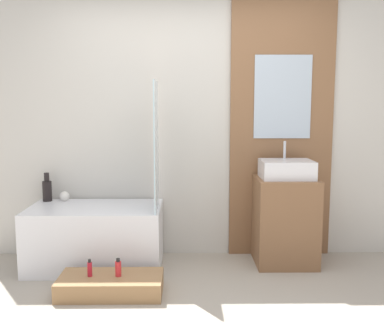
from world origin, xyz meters
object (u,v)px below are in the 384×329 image
(bathtub, at_px, (96,236))
(sink, at_px, (287,169))
(wooden_step_bench, at_px, (111,285))
(vase_round_light, at_px, (64,196))
(bottle_soap_primary, at_px, (90,269))
(bottle_soap_secondary, at_px, (118,268))
(vase_tall_dark, at_px, (47,190))

(bathtub, distance_m, sink, 1.86)
(sink, bearing_deg, wooden_step_bench, -155.90)
(sink, relative_size, vase_round_light, 5.04)
(sink, relative_size, bottle_soap_primary, 3.42)
(wooden_step_bench, distance_m, vase_round_light, 1.16)
(bottle_soap_secondary, bearing_deg, vase_tall_dark, 132.97)
(wooden_step_bench, bearing_deg, bottle_soap_primary, 180.00)
(wooden_step_bench, xyz_separation_m, bottle_soap_primary, (-0.16, 0.00, 0.13))
(wooden_step_bench, height_order, vase_tall_dark, vase_tall_dark)
(bottle_soap_primary, bearing_deg, bottle_soap_secondary, 0.00)
(sink, height_order, vase_round_light, sink)
(vase_round_light, bearing_deg, bottle_soap_secondary, -53.40)
(vase_tall_dark, bearing_deg, bottle_soap_secondary, -47.03)
(wooden_step_bench, relative_size, bottle_soap_primary, 5.89)
(bathtub, bearing_deg, wooden_step_bench, -69.04)
(bathtub, distance_m, vase_round_light, 0.53)
(bottle_soap_secondary, bearing_deg, vase_round_light, 126.60)
(vase_tall_dark, height_order, vase_round_light, vase_tall_dark)
(sink, relative_size, vase_tall_dark, 1.72)
(vase_round_light, relative_size, bottle_soap_secondary, 0.65)
(vase_round_light, bearing_deg, sink, -4.78)
(bathtub, relative_size, vase_round_light, 12.77)
(bottle_soap_secondary, bearing_deg, bottle_soap_primary, 180.00)
(bathtub, relative_size, sink, 2.53)
(bathtub, bearing_deg, vase_tall_dark, 153.87)
(sink, xyz_separation_m, bottle_soap_secondary, (-1.46, -0.68, -0.68))
(vase_tall_dark, distance_m, bottle_soap_secondary, 1.26)
(wooden_step_bench, relative_size, vase_tall_dark, 2.95)
(vase_round_light, height_order, bottle_soap_primary, vase_round_light)
(bathtub, height_order, sink, sink)
(bathtub, relative_size, wooden_step_bench, 1.47)
(vase_tall_dark, xyz_separation_m, vase_round_light, (0.16, -0.00, -0.07))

